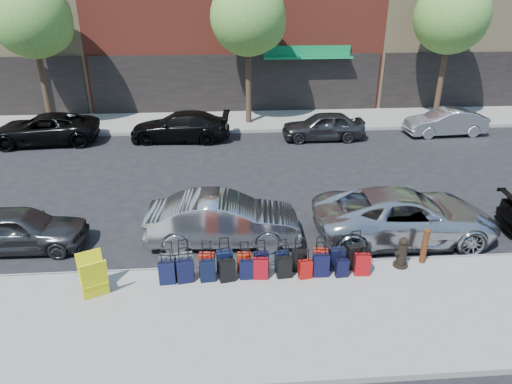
{
  "coord_description": "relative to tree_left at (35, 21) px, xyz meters",
  "views": [
    {
      "loc": [
        -0.92,
        -14.78,
        6.99
      ],
      "look_at": [
        0.07,
        -1.5,
        0.93
      ],
      "focal_mm": 32.0,
      "sensor_mm": 36.0,
      "label": 1
    }
  ],
  "objects": [
    {
      "name": "suitcase_front_8",
      "position": [
        11.37,
        -14.28,
        -4.97
      ],
      "size": [
        0.41,
        0.26,
        0.92
      ],
      "rotation": [
        0.0,
        0.0,
        -0.14
      ],
      "color": "#AD1D0B",
      "rests_on": "sidewalk_near"
    },
    {
      "name": "suitcase_front_1",
      "position": [
        7.85,
        -14.34,
        -4.94
      ],
      "size": [
        0.46,
        0.31,
        1.03
      ],
      "rotation": [
        0.0,
        0.0,
        0.17
      ],
      "color": "#414147",
      "rests_on": "sidewalk_near"
    },
    {
      "name": "sidewalk_near",
      "position": [
        9.86,
        -16.0,
        -5.34
      ],
      "size": [
        60.0,
        4.0,
        0.15
      ],
      "primitive_type": "cube",
      "color": "gray",
      "rests_on": "ground"
    },
    {
      "name": "display_rack",
      "position": [
        5.75,
        -14.99,
        -4.73
      ],
      "size": [
        0.82,
        0.85,
        1.07
      ],
      "rotation": [
        0.0,
        0.0,
        0.44
      ],
      "color": "yellow",
      "rests_on": "sidewalk_near"
    },
    {
      "name": "car_near_0",
      "position": [
        3.05,
        -12.4,
        -4.78
      ],
      "size": [
        3.74,
        1.56,
        1.27
      ],
      "primitive_type": "imported",
      "rotation": [
        0.0,
        0.0,
        1.55
      ],
      "color": "#373739",
      "rests_on": "ground"
    },
    {
      "name": "curb_near",
      "position": [
        9.86,
        -13.98,
        -5.34
      ],
      "size": [
        60.0,
        0.08,
        0.15
      ],
      "primitive_type": "cube",
      "color": "gray",
      "rests_on": "ground"
    },
    {
      "name": "car_far_3",
      "position": [
        20.18,
        -2.62,
        -4.75
      ],
      "size": [
        4.09,
        1.6,
        1.33
      ],
      "primitive_type": "imported",
      "rotation": [
        0.0,
        0.0,
        -1.52
      ],
      "color": "silver",
      "rests_on": "ground"
    },
    {
      "name": "tree_right",
      "position": [
        21.0,
        0.0,
        0.0
      ],
      "size": [
        3.8,
        3.8,
        7.27
      ],
      "color": "black",
      "rests_on": "sidewalk_far"
    },
    {
      "name": "suitcase_front_7",
      "position": [
        10.81,
        -14.32,
        -4.96
      ],
      "size": [
        0.43,
        0.28,
        0.95
      ],
      "rotation": [
        0.0,
        0.0,
        -0.19
      ],
      "color": "black",
      "rests_on": "sidewalk_near"
    },
    {
      "name": "suitcase_front_0",
      "position": [
        7.43,
        -14.32,
        -4.95
      ],
      "size": [
        0.42,
        0.25,
        0.99
      ],
      "rotation": [
        0.0,
        0.0,
        -0.07
      ],
      "color": "#3A3A3F",
      "rests_on": "sidewalk_near"
    },
    {
      "name": "car_near_2",
      "position": [
        14.24,
        -12.61,
        -4.66
      ],
      "size": [
        5.41,
        2.54,
        1.5
      ],
      "primitive_type": "imported",
      "rotation": [
        0.0,
        0.0,
        1.56
      ],
      "color": "#B6B8BD",
      "rests_on": "ground"
    },
    {
      "name": "suitcase_back_3",
      "position": [
        8.93,
        -14.64,
        -4.97
      ],
      "size": [
        0.43,
        0.3,
        0.93
      ],
      "rotation": [
        0.0,
        0.0,
        0.2
      ],
      "color": "black",
      "rests_on": "sidewalk_near"
    },
    {
      "name": "suitcase_front_3",
      "position": [
        8.88,
        -14.25,
        -4.95
      ],
      "size": [
        0.44,
        0.27,
        0.99
      ],
      "rotation": [
        0.0,
        0.0,
        0.12
      ],
      "color": "black",
      "rests_on": "sidewalk_near"
    },
    {
      "name": "curb_far",
      "position": [
        9.86,
        -1.52,
        -5.34
      ],
      "size": [
        60.0,
        0.08,
        0.15
      ],
      "primitive_type": "cube",
      "color": "gray",
      "rests_on": "ground"
    },
    {
      "name": "car_far_0",
      "position": [
        0.37,
        -2.5,
        -4.71
      ],
      "size": [
        5.23,
        2.73,
        1.41
      ],
      "primitive_type": "imported",
      "rotation": [
        0.0,
        0.0,
        -1.49
      ],
      "color": "black",
      "rests_on": "ground"
    },
    {
      "name": "suitcase_front_2",
      "position": [
        8.42,
        -14.29,
        -4.96
      ],
      "size": [
        0.42,
        0.26,
        0.95
      ],
      "rotation": [
        0.0,
        0.0,
        -0.12
      ],
      "color": "#AE190B",
      "rests_on": "sidewalk_near"
    },
    {
      "name": "fire_hydrant",
      "position": [
        13.55,
        -14.33,
        -4.86
      ],
      "size": [
        0.44,
        0.39,
        0.87
      ],
      "rotation": [
        0.0,
        0.0,
        0.38
      ],
      "color": "black",
      "rests_on": "sidewalk_near"
    },
    {
      "name": "suitcase_back_0",
      "position": [
        7.43,
        -14.62,
        -4.96
      ],
      "size": [
        0.41,
        0.25,
        0.95
      ],
      "rotation": [
        0.0,
        0.0,
        0.06
      ],
      "color": "black",
      "rests_on": "sidewalk_near"
    },
    {
      "name": "sidewalk_far",
      "position": [
        9.86,
        0.5,
        -5.34
      ],
      "size": [
        60.0,
        4.0,
        0.15
      ],
      "primitive_type": "cube",
      "color": "gray",
      "rests_on": "ground"
    },
    {
      "name": "tree_left",
      "position": [
        0.0,
        0.0,
        0.0
      ],
      "size": [
        3.8,
        3.8,
        7.27
      ],
      "color": "black",
      "rests_on": "sidewalk_far"
    },
    {
      "name": "car_far_1",
      "position": [
        6.86,
        -2.51,
        -4.71
      ],
      "size": [
        4.95,
        2.3,
        1.4
      ],
      "primitive_type": "imported",
      "rotation": [
        0.0,
        0.0,
        -1.64
      ],
      "color": "black",
      "rests_on": "ground"
    },
    {
      "name": "suitcase_back_10",
      "position": [
        12.4,
        -14.62,
        -4.97
      ],
      "size": [
        0.41,
        0.26,
        0.93
      ],
      "rotation": [
        0.0,
        0.0,
        -0.08
      ],
      "color": "#95090D",
      "rests_on": "sidewalk_near"
    },
    {
      "name": "suitcase_back_7",
      "position": [
        10.91,
        -14.66,
        -5.01
      ],
      "size": [
        0.36,
        0.25,
        0.79
      ],
      "rotation": [
        0.0,
        0.0,
        0.18
      ],
      "color": "#9D0D0A",
      "rests_on": "sidewalk_near"
    },
    {
      "name": "suitcase_back_5",
      "position": [
        9.78,
        -14.59,
        -4.98
      ],
      "size": [
        0.39,
        0.25,
        0.89
      ],
      "rotation": [
        0.0,
        0.0,
        -0.1
      ],
      "color": "maroon",
      "rests_on": "sidewalk_near"
    },
    {
      "name": "suitcase_front_10",
      "position": [
        12.3,
        -14.3,
        -4.93
      ],
      "size": [
        0.48,
        0.32,
        1.07
      ],
      "rotation": [
        0.0,
        0.0,
        0.18
      ],
      "color": "black",
      "rests_on": "sidewalk_near"
    },
    {
      "name": "suitcase_front_4",
      "position": [
        9.38,
        -14.25,
        -4.99
      ],
      "size": [
        0.37,
        0.22,
        0.86
      ],
      "rotation": [
        0.0,
        0.0,
        -0.06
      ],
      "color": "#AB1F0B",
      "rests_on": "sidewalk_near"
    },
    {
      "name": "suitcase_back_6",
      "position": [
        10.38,
        -14.58,
        -4.98
      ],
      "size": [
        0.39,
        0.25,
        0.9
      ],
      "rotation": [
        0.0,
        0.0,
        0.07
      ],
      "color": "black",
      "rests_on": "sidewalk_near"
    },
    {
      "name": "suitcase_back_1",
      "position": [
        7.87,
        -14.6,
        -4.96
      ],
      "size": [
        0.44,
        0.3,
        0.96
      ],
      "rotation": [
        0.0,
        0.0,
        0.17
      ],
      "color": "black",
      "rests_on": "sidewalk_near"
    },
    {
      "name": "suitcase_back_9",
      "position": [
        11.86,
        -14.67,
        -5.02
      ],
      "size": [
        0.34,
        0.21,
        0.77
      ],
      "rotation": [
        0.0,
        0.0,
        0.08
      ],
      "color": "black",
      "rests_on": "sidewalk_near"
    },
    {
      "name": "suitcase_front_5",
      "position": [
        9.82,
        -14.27,
        -4.98
      ],
      "size": [
        0.4,
        0.27,
        0.89
      ],
      "rotation": [
        0.0,
        0.0,
        0.2
      ],
      "color": "black",
      "rests_on": "sidewalk_near"
    },
    {
      "name": "ground",
      "position": [
        9.86,
        -9.5,
        -5.41
      ],
      "size": [
        120.0,
        120.0,
        0.0
      ],
      "primitive_type": "plane",
      "color": "black",
      "rests_on": "ground"
    },
    {
      "name": "tree_center",
      "position": [
        10.5,
        0.0,
        0.0
      ],
      "size": [
        3.8,
        3.8,
        7.27
      ],
      "color": "black",
      "rests_on": "sidewalk_far"
    },
    {
      "name": "suitcase_back_8",
      "position": [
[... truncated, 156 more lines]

